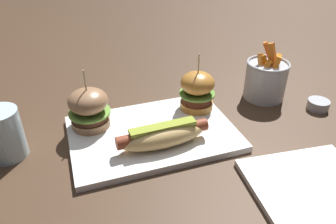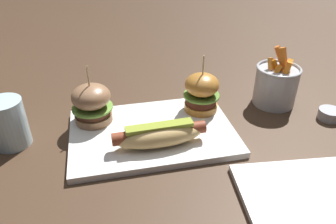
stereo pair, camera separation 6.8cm
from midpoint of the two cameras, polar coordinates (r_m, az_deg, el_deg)
The scene contains 9 objects.
ground_plane at distance 0.71m, azimuth -5.45°, elevation -4.30°, with size 3.00×3.00×0.00m, color #422D1E.
platter_main at distance 0.70m, azimuth -5.48°, elevation -3.84°, with size 0.35×0.24×0.01m, color white.
hot_dog at distance 0.64m, azimuth -3.92°, elevation -4.12°, with size 0.19×0.06×0.05m.
slider_left at distance 0.72m, azimuth -16.33°, elevation 0.61°, with size 0.09×0.09×0.13m.
slider_right at distance 0.75m, azimuth 2.54°, elevation 3.73°, with size 0.08×0.08×0.14m.
fries_bucket at distance 0.85m, azimuth 14.58°, elevation 5.53°, with size 0.11×0.11×0.15m.
sauce_ramekin at distance 0.86m, azimuth 22.76°, elevation 1.17°, with size 0.05×0.05×0.02m.
side_plate at distance 0.61m, azimuth 21.63°, elevation -13.10°, with size 0.21×0.21×0.01m, color white.
water_glass at distance 0.71m, azimuth -29.33°, elevation -3.50°, with size 0.07×0.07×0.10m, color silver.
Camera 1 is at (-0.16, -0.55, 0.41)m, focal length 34.86 mm.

